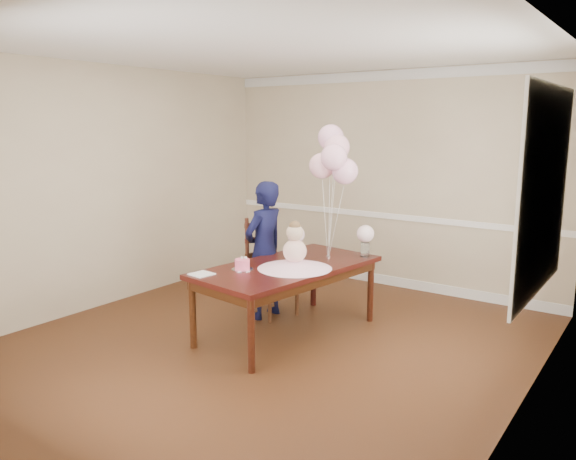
% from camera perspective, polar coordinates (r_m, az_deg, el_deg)
% --- Properties ---
extents(floor, '(4.50, 5.00, 0.00)m').
position_cam_1_polar(floor, '(5.41, -2.19, -11.47)').
color(floor, '#341A0D').
rests_on(floor, ground).
extents(ceiling, '(4.50, 5.00, 0.02)m').
position_cam_1_polar(ceiling, '(5.06, -2.42, 18.15)').
color(ceiling, white).
rests_on(ceiling, wall_back).
extents(wall_back, '(4.50, 0.02, 2.70)m').
position_cam_1_polar(wall_back, '(7.20, 9.86, 5.00)').
color(wall_back, tan).
rests_on(wall_back, floor).
extents(wall_left, '(0.02, 5.00, 2.70)m').
position_cam_1_polar(wall_left, '(6.66, -17.95, 4.20)').
color(wall_left, tan).
rests_on(wall_left, floor).
extents(wall_right, '(0.02, 5.00, 2.70)m').
position_cam_1_polar(wall_right, '(4.13, 23.43, 0.17)').
color(wall_right, tan).
rests_on(wall_right, floor).
extents(chair_rail_trim, '(4.50, 0.02, 0.07)m').
position_cam_1_polar(chair_rail_trim, '(7.25, 9.72, 1.45)').
color(chair_rail_trim, white).
rests_on(chair_rail_trim, wall_back).
extents(crown_molding, '(4.50, 0.02, 0.12)m').
position_cam_1_polar(crown_molding, '(7.18, 10.16, 15.21)').
color(crown_molding, silver).
rests_on(crown_molding, wall_back).
extents(baseboard_trim, '(4.50, 0.02, 0.12)m').
position_cam_1_polar(baseboard_trim, '(7.43, 9.51, -4.96)').
color(baseboard_trim, silver).
rests_on(baseboard_trim, floor).
extents(window_frame, '(0.02, 1.66, 1.56)m').
position_cam_1_polar(window_frame, '(4.59, 24.63, 3.58)').
color(window_frame, white).
rests_on(window_frame, wall_right).
extents(window_blinds, '(0.01, 1.50, 1.40)m').
position_cam_1_polar(window_blinds, '(4.59, 24.41, 3.60)').
color(window_blinds, white).
rests_on(window_blinds, wall_right).
extents(dining_table_top, '(1.18, 1.98, 0.05)m').
position_cam_1_polar(dining_table_top, '(5.46, -0.07, -3.80)').
color(dining_table_top, black).
rests_on(dining_table_top, table_leg_fl).
extents(table_apron, '(1.08, 1.87, 0.09)m').
position_cam_1_polar(table_apron, '(5.48, -0.07, -4.51)').
color(table_apron, black).
rests_on(table_apron, table_leg_fl).
extents(table_leg_fl, '(0.07, 0.07, 0.65)m').
position_cam_1_polar(table_leg_fl, '(5.29, -9.67, -8.40)').
color(table_leg_fl, black).
rests_on(table_leg_fl, floor).
extents(table_leg_fr, '(0.07, 0.07, 0.65)m').
position_cam_1_polar(table_leg_fr, '(4.72, -3.76, -10.63)').
color(table_leg_fr, black).
rests_on(table_leg_fr, floor).
extents(table_leg_bl, '(0.07, 0.07, 0.65)m').
position_cam_1_polar(table_leg_bl, '(6.42, 2.60, -4.83)').
color(table_leg_bl, black).
rests_on(table_leg_bl, floor).
extents(table_leg_br, '(0.07, 0.07, 0.65)m').
position_cam_1_polar(table_leg_br, '(5.96, 8.38, -6.15)').
color(table_leg_br, black).
rests_on(table_leg_br, floor).
extents(baby_skirt, '(0.80, 0.80, 0.09)m').
position_cam_1_polar(baby_skirt, '(5.32, 0.69, -3.42)').
color(baby_skirt, '#F7B6D2').
rests_on(baby_skirt, dining_table_top).
extents(baby_torso, '(0.22, 0.22, 0.22)m').
position_cam_1_polar(baby_torso, '(5.29, 0.69, -2.15)').
color(baby_torso, pink).
rests_on(baby_torso, baby_skirt).
extents(baby_head, '(0.16, 0.16, 0.16)m').
position_cam_1_polar(baby_head, '(5.25, 0.70, -0.26)').
color(baby_head, '#CDAD8D').
rests_on(baby_head, baby_torso).
extents(baby_hair, '(0.11, 0.11, 0.11)m').
position_cam_1_polar(baby_hair, '(5.24, 0.70, 0.34)').
color(baby_hair, brown).
rests_on(baby_hair, baby_head).
extents(cake_platter, '(0.23, 0.23, 0.01)m').
position_cam_1_polar(cake_platter, '(5.29, -4.66, -3.99)').
color(cake_platter, silver).
rests_on(cake_platter, dining_table_top).
extents(birthday_cake, '(0.16, 0.16, 0.09)m').
position_cam_1_polar(birthday_cake, '(5.28, -4.67, -3.46)').
color(birthday_cake, '#FA4F77').
rests_on(birthday_cake, cake_platter).
extents(cake_flower_a, '(0.03, 0.03, 0.03)m').
position_cam_1_polar(cake_flower_a, '(5.27, -4.68, -2.82)').
color(cake_flower_a, silver).
rests_on(cake_flower_a, birthday_cake).
extents(cake_flower_b, '(0.03, 0.03, 0.03)m').
position_cam_1_polar(cake_flower_b, '(5.26, -4.32, -2.84)').
color(cake_flower_b, silver).
rests_on(cake_flower_b, birthday_cake).
extents(rose_vase_near, '(0.11, 0.11, 0.15)m').
position_cam_1_polar(rose_vase_near, '(5.73, 0.81, -2.11)').
color(rose_vase_near, silver).
rests_on(rose_vase_near, dining_table_top).
extents(roses_near, '(0.18, 0.18, 0.18)m').
position_cam_1_polar(roses_near, '(5.69, 0.82, -0.46)').
color(roses_near, silver).
rests_on(roses_near, rose_vase_near).
extents(rose_vase_far, '(0.11, 0.11, 0.15)m').
position_cam_1_polar(rose_vase_far, '(5.82, 7.83, -2.00)').
color(rose_vase_far, silver).
rests_on(rose_vase_far, dining_table_top).
extents(roses_far, '(0.18, 0.18, 0.18)m').
position_cam_1_polar(roses_far, '(5.79, 7.87, -0.38)').
color(roses_far, '#F5CED2').
rests_on(roses_far, rose_vase_far).
extents(napkin, '(0.21, 0.21, 0.01)m').
position_cam_1_polar(napkin, '(5.17, -8.78, -4.45)').
color(napkin, silver).
rests_on(napkin, dining_table_top).
extents(balloon_weight, '(0.04, 0.04, 0.02)m').
position_cam_1_polar(balloon_weight, '(5.77, 4.09, -2.71)').
color(balloon_weight, silver).
rests_on(balloon_weight, dining_table_top).
extents(balloon_a, '(0.26, 0.26, 0.26)m').
position_cam_1_polar(balloon_a, '(5.69, 3.47, 6.53)').
color(balloon_a, '#FDB3C5').
rests_on(balloon_a, balloon_ribbon_a).
extents(balloon_b, '(0.26, 0.26, 0.26)m').
position_cam_1_polar(balloon_b, '(5.53, 4.68, 7.37)').
color(balloon_b, '#FFB4D5').
rests_on(balloon_b, balloon_ribbon_b).
extents(balloon_c, '(0.26, 0.26, 0.26)m').
position_cam_1_polar(balloon_c, '(5.68, 4.98, 8.39)').
color(balloon_c, '#F5AEC8').
rests_on(balloon_c, balloon_ribbon_c).
extents(balloon_d, '(0.26, 0.26, 0.26)m').
position_cam_1_polar(balloon_d, '(5.75, 4.37, 9.36)').
color(balloon_d, '#EAA6CA').
rests_on(balloon_d, balloon_ribbon_d).
extents(balloon_e, '(0.26, 0.26, 0.26)m').
position_cam_1_polar(balloon_e, '(5.60, 5.81, 5.96)').
color(balloon_e, '#FFB4D7').
rests_on(balloon_e, balloon_ribbon_e).
extents(balloon_ribbon_a, '(0.09, 0.02, 0.78)m').
position_cam_1_polar(balloon_ribbon_a, '(5.72, 3.78, 1.19)').
color(balloon_ribbon_a, white).
rests_on(balloon_ribbon_a, balloon_weight).
extents(balloon_ribbon_b, '(0.09, 0.06, 0.87)m').
position_cam_1_polar(balloon_ribbon_b, '(5.64, 4.37, 1.52)').
color(balloon_ribbon_b, silver).
rests_on(balloon_ribbon_b, balloon_weight).
extents(balloon_ribbon_c, '(0.03, 0.09, 0.97)m').
position_cam_1_polar(balloon_ribbon_c, '(5.71, 4.52, 2.10)').
color(balloon_ribbon_c, silver).
rests_on(balloon_ribbon_c, balloon_weight).
extents(balloon_ribbon_d, '(0.06, 0.11, 1.06)m').
position_cam_1_polar(balloon_ribbon_d, '(5.74, 4.22, 2.62)').
color(balloon_ribbon_d, white).
rests_on(balloon_ribbon_d, balloon_weight).
extents(balloon_ribbon_e, '(0.14, 0.05, 0.72)m').
position_cam_1_polar(balloon_ribbon_e, '(5.68, 4.92, 0.87)').
color(balloon_ribbon_e, silver).
rests_on(balloon_ribbon_e, balloon_weight).
extents(dining_chair_seat, '(0.56, 0.56, 0.05)m').
position_cam_1_polar(dining_chair_seat, '(6.07, -1.57, -4.37)').
color(dining_chair_seat, '#33190D').
rests_on(dining_chair_seat, chair_leg_fl).
extents(chair_leg_fl, '(0.05, 0.05, 0.45)m').
position_cam_1_polar(chair_leg_fl, '(6.17, -4.00, -6.48)').
color(chair_leg_fl, '#311A0D').
rests_on(chair_leg_fl, floor).
extents(chair_leg_fr, '(0.05, 0.05, 0.45)m').
position_cam_1_polar(chair_leg_fr, '(5.89, -1.87, -7.32)').
color(chair_leg_fr, '#3C1E10').
rests_on(chair_leg_fr, floor).
extents(chair_leg_bl, '(0.05, 0.05, 0.45)m').
position_cam_1_polar(chair_leg_bl, '(6.39, -1.26, -5.87)').
color(chair_leg_bl, '#381D0F').
rests_on(chair_leg_bl, floor).
extents(chair_leg_br, '(0.05, 0.05, 0.45)m').
position_cam_1_polar(chair_leg_br, '(6.11, 0.92, -6.64)').
color(chair_leg_br, '#3D1F10').
rests_on(chair_leg_br, floor).
extents(chair_back_post_l, '(0.05, 0.05, 0.58)m').
position_cam_1_polar(chair_back_post_l, '(6.05, -4.18, -1.50)').
color(chair_back_post_l, '#3E1B10').
rests_on(chair_back_post_l, dining_chair_seat).
extents(chair_back_post_r, '(0.05, 0.05, 0.58)m').
position_cam_1_polar(chair_back_post_r, '(6.27, -1.40, -1.05)').
color(chair_back_post_r, '#35160E').
rests_on(chair_back_post_r, dining_chair_seat).
extents(chair_slat_low, '(0.14, 0.41, 0.05)m').
position_cam_1_polar(chair_slat_low, '(6.19, -2.76, -2.40)').
color(chair_slat_low, '#32190D').
rests_on(chair_slat_low, dining_chair_seat).
extents(chair_slat_mid, '(0.14, 0.41, 0.05)m').
position_cam_1_polar(chair_slat_mid, '(6.15, -2.77, -0.90)').
color(chair_slat_mid, '#38130F').
rests_on(chair_slat_mid, dining_chair_seat).
extents(chair_slat_top, '(0.14, 0.41, 0.05)m').
position_cam_1_polar(chair_slat_top, '(6.12, -2.78, 0.62)').
color(chair_slat_top, '#3D1B10').
rests_on(chair_slat_top, dining_chair_seat).
extents(woman, '(0.40, 0.56, 1.46)m').
position_cam_1_polar(woman, '(5.95, -2.42, -2.05)').
color(woman, black).
rests_on(woman, floor).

